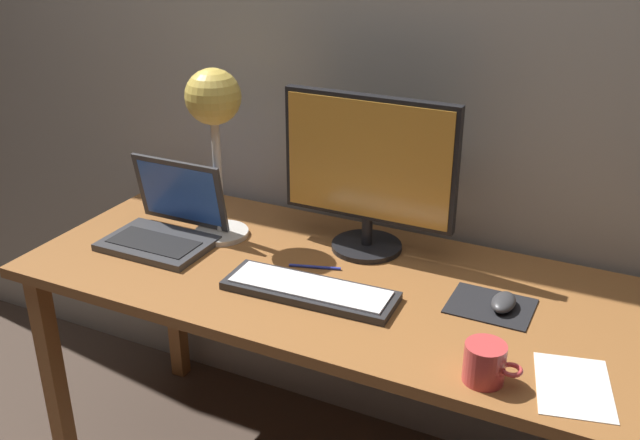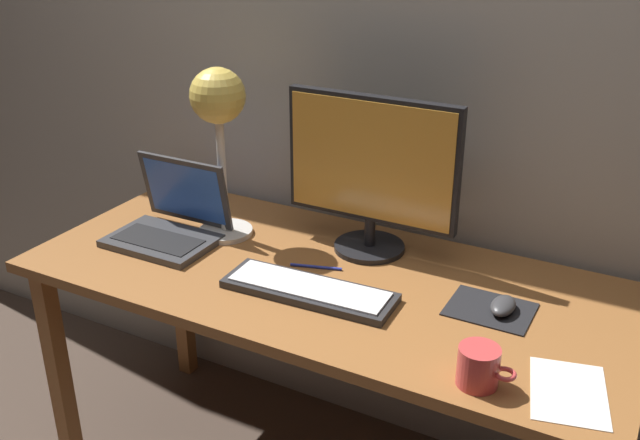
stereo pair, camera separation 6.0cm
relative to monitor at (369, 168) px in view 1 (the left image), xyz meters
name	(u,v)px [view 1 (the left image)]	position (x,y,z in m)	size (l,w,h in m)	color
back_wall	(388,34)	(-0.04, 0.21, 0.32)	(4.80, 0.06, 2.60)	#9E998E
desk	(324,301)	(-0.04, -0.19, -0.32)	(1.60, 0.70, 0.74)	#935B2D
monitor	(369,168)	(0.00, 0.00, 0.00)	(0.49, 0.20, 0.44)	black
keyboard_main	(310,290)	(-0.03, -0.30, -0.23)	(0.45, 0.16, 0.03)	#28282B
laptop	(168,219)	(-0.54, -0.19, -0.18)	(0.30, 0.25, 0.23)	#38383A
desk_lamp	(214,113)	(-0.42, -0.11, 0.13)	(0.16, 0.16, 0.49)	beige
mousepad	(491,306)	(0.39, -0.16, -0.24)	(0.20, 0.16, 0.00)	black
mouse	(504,302)	(0.42, -0.16, -0.22)	(0.06, 0.10, 0.03)	#38383A
coffee_mug	(485,363)	(0.45, -0.45, -0.20)	(0.12, 0.09, 0.09)	#CC3F3F
paper_sheet_by_keyboard	(574,386)	(0.62, -0.39, -0.24)	(0.15, 0.21, 0.00)	white
pen	(315,267)	(-0.08, -0.17, -0.24)	(0.01, 0.01, 0.14)	#2633A5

